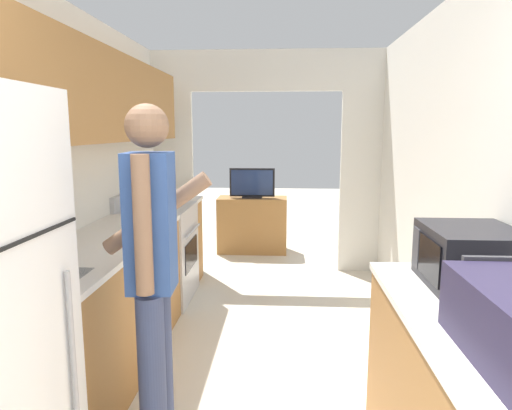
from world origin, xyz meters
TOP-DOWN VIEW (x-y plane):
  - wall_left at (-1.25, 2.00)m, footprint 0.38×6.83m
  - wall_right at (1.33, 1.62)m, footprint 0.06×6.83m
  - wall_far_with_doorway at (0.00, 4.46)m, footprint 2.99×0.06m
  - counter_left at (-1.00, 2.31)m, footprint 0.62×3.20m
  - range_oven at (-0.99, 3.43)m, footprint 0.66×0.77m
  - person at (-0.41, 1.30)m, footprint 0.56×0.39m
  - microwave at (1.07, 1.35)m, footprint 0.41×0.48m
  - tv_cabinet at (-0.21, 5.23)m, footprint 0.92×0.42m
  - television at (-0.21, 5.19)m, footprint 0.59×0.16m

SIDE VIEW (x-z plane):
  - tv_cabinet at x=-0.21m, z-range 0.00..0.74m
  - counter_left at x=-1.00m, z-range 0.00..0.90m
  - range_oven at x=-0.99m, z-range -0.06..0.98m
  - television at x=-0.21m, z-range 0.73..1.13m
  - person at x=-0.41m, z-range 0.07..1.81m
  - microwave at x=1.07m, z-range 0.90..1.18m
  - wall_right at x=1.33m, z-range 0.00..2.50m
  - wall_far_with_doorway at x=0.00m, z-range 0.19..2.69m
  - wall_left at x=-1.25m, z-range 0.24..2.74m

